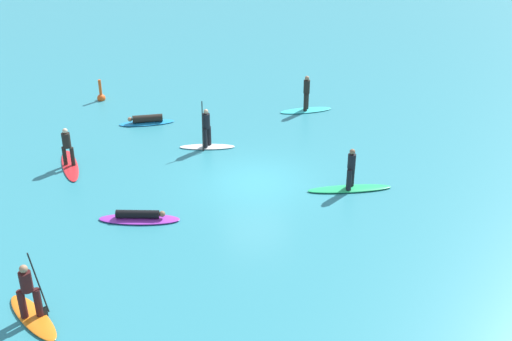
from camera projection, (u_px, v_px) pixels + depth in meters
The scene contains 9 objects.
ground_plane at pixel (256, 182), 25.36m from camera, with size 120.00×120.00×0.00m, color teal.
surfer_on_blue_board at pixel (147, 120), 30.50m from camera, with size 2.59×0.77×0.43m.
surfer_on_green_board at pixel (350, 181), 24.60m from camera, with size 3.31×0.94×1.73m.
surfer_on_white_board at pixel (207, 136), 27.93m from camera, with size 2.47×1.02×2.20m.
surfer_on_purple_board at pixel (139, 217), 22.73m from camera, with size 2.97×1.42×0.40m.
surfer_on_red_board at pixel (69, 156), 26.35m from camera, with size 1.05×3.10×1.70m.
surfer_on_orange_board at pixel (31, 305), 17.88m from camera, with size 1.85×2.56×2.23m.
surfer_on_teal_board at pixel (306, 102), 31.77m from camera, with size 2.64×0.77×1.82m.
marker_buoy at pixel (101, 96), 33.24m from camera, with size 0.43×0.43×1.20m.
Camera 1 is at (-4.71, -21.86, 11.96)m, focal length 45.29 mm.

